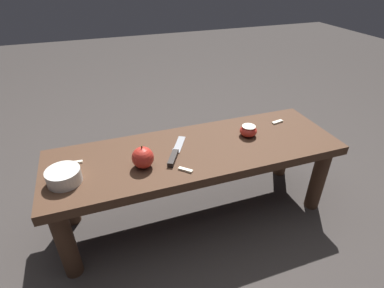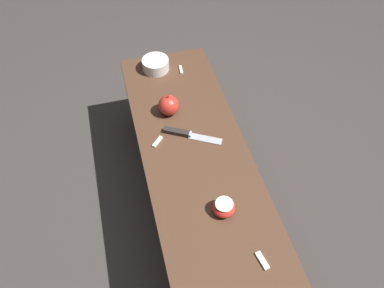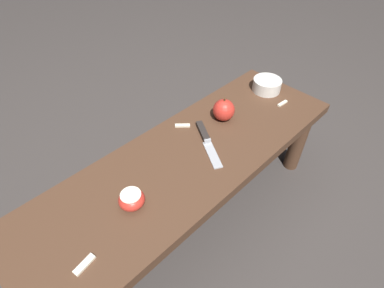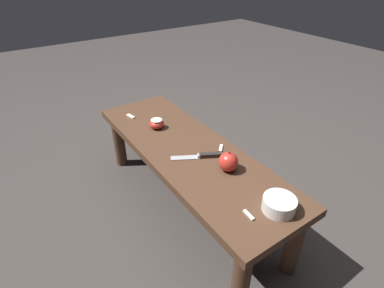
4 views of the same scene
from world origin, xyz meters
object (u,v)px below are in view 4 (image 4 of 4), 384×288
object	(u,v)px
bowl	(279,204)
knife	(204,156)
wooden_bench	(188,159)
apple_whole	(228,162)
apple_cut	(157,124)

from	to	relation	value
bowl	knife	bearing A→B (deg)	3.99
wooden_bench	bowl	size ratio (longest dim) A/B	10.24
knife	apple_whole	size ratio (longest dim) A/B	2.27
knife	apple_cut	distance (m)	0.37
apple_whole	knife	bearing A→B (deg)	12.98
knife	bowl	xyz separation A→B (m)	(-0.43, -0.03, 0.02)
knife	apple_cut	bearing A→B (deg)	-53.39
apple_whole	bowl	bearing A→B (deg)	179.67
apple_cut	bowl	bearing A→B (deg)	-174.47
knife	apple_cut	xyz separation A→B (m)	(0.37, 0.05, 0.02)
wooden_bench	apple_whole	size ratio (longest dim) A/B	13.04
apple_whole	apple_cut	distance (m)	0.51
apple_whole	apple_cut	xyz separation A→B (m)	(0.51, 0.08, -0.02)
apple_whole	bowl	world-z (taller)	apple_whole
wooden_bench	knife	bearing A→B (deg)	-168.96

